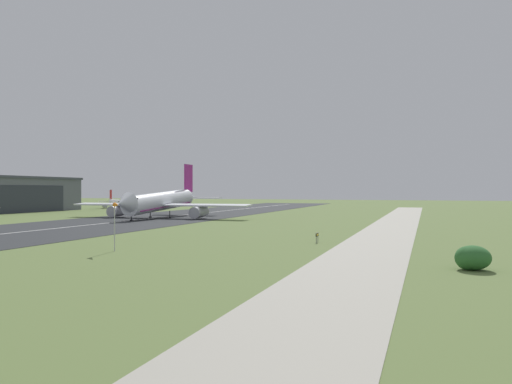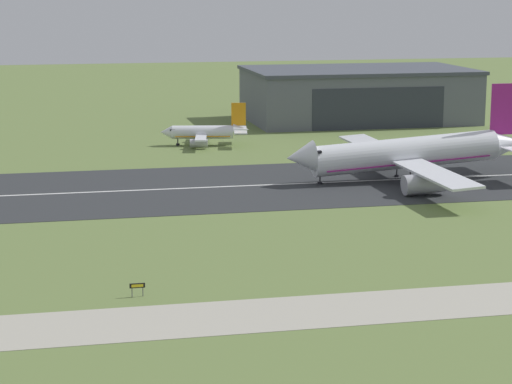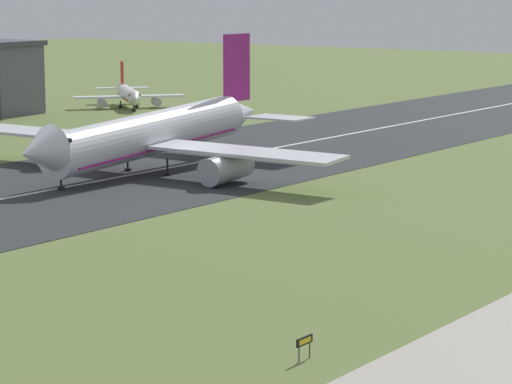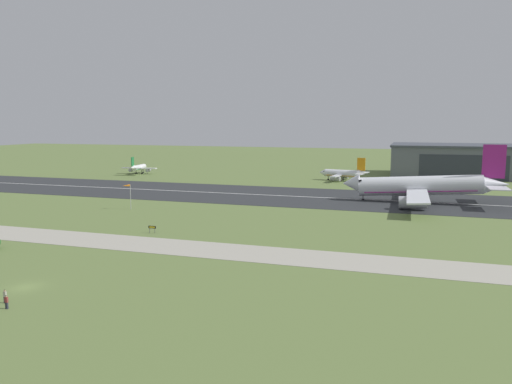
% 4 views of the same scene
% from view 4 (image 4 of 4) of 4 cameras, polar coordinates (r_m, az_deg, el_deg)
% --- Properties ---
extents(ground_plane, '(697.34, 697.34, 0.00)m').
position_cam_4_polar(ground_plane, '(118.88, -8.83, -3.47)').
color(ground_plane, olive).
extents(runway_strip, '(457.34, 41.74, 0.06)m').
position_cam_4_polar(runway_strip, '(163.28, -1.19, -0.24)').
color(runway_strip, '#2B2D30').
rests_on(runway_strip, ground_plane).
extents(runway_centreline, '(411.61, 0.70, 0.01)m').
position_cam_4_polar(runway_centreline, '(163.27, -1.19, -0.23)').
color(runway_centreline, silver).
rests_on(runway_centreline, runway_strip).
extents(taxiway_road, '(343.00, 11.07, 0.05)m').
position_cam_4_polar(taxiway_road, '(100.80, -14.23, -5.68)').
color(taxiway_road, '#A8A393').
rests_on(taxiway_road, ground_plane).
extents(hangar_building, '(57.85, 35.07, 13.77)m').
position_cam_4_polar(hangar_building, '(235.38, 22.28, 3.38)').
color(hangar_building, slate).
rests_on(hangar_building, ground_plane).
extents(airplane_landing, '(46.44, 57.75, 17.25)m').
position_cam_4_polar(airplane_landing, '(153.24, 18.30, 0.63)').
color(airplane_landing, silver).
rests_on(airplane_landing, ground_plane).
extents(airplane_parked_west, '(16.53, 16.47, 8.14)m').
position_cam_4_polar(airplane_parked_west, '(233.02, -13.26, 2.73)').
color(airplane_parked_west, white).
rests_on(airplane_parked_west, ground_plane).
extents(airplane_parked_centre, '(20.28, 19.99, 9.49)m').
position_cam_4_polar(airplane_parked_centre, '(203.42, 9.83, 2.08)').
color(airplane_parked_centre, silver).
rests_on(airplane_parked_centre, ground_plane).
extents(windsock_pole, '(1.71, 1.83, 6.81)m').
position_cam_4_polar(windsock_pole, '(138.35, -14.55, 0.51)').
color(windsock_pole, '#B7B7BC').
rests_on(windsock_pole, ground_plane).
extents(runway_sign, '(1.76, 0.13, 1.57)m').
position_cam_4_polar(runway_sign, '(108.47, -11.78, -4.01)').
color(runway_sign, '#4C4C51').
rests_on(runway_sign, ground_plane).
extents(spectator_left, '(0.40, 0.24, 1.80)m').
position_cam_4_polar(spectator_left, '(74.03, -26.77, -10.56)').
color(spectator_left, '#282B38').
rests_on(spectator_left, ground_plane).
extents(spectator_right, '(0.40, 0.24, 1.79)m').
position_cam_4_polar(spectator_right, '(71.75, -26.63, -11.14)').
color(spectator_right, '#282B38').
rests_on(spectator_right, ground_plane).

